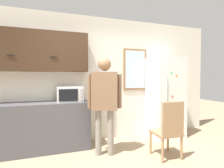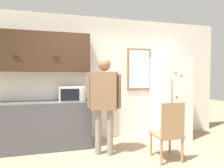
{
  "view_description": "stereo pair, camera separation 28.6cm",
  "coord_description": "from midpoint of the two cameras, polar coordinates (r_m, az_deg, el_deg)",
  "views": [
    {
      "loc": [
        -0.87,
        -1.99,
        1.37
      ],
      "look_at": [
        0.15,
        0.98,
        1.25
      ],
      "focal_mm": 28.0,
      "sensor_mm": 36.0,
      "label": 1
    },
    {
      "loc": [
        -0.59,
        -2.07,
        1.37
      ],
      "look_at": [
        0.15,
        0.98,
        1.25
      ],
      "focal_mm": 28.0,
      "sensor_mm": 36.0,
      "label": 2
    }
  ],
  "objects": [
    {
      "name": "person",
      "position": [
        3.07,
        -5.16,
        -3.86
      ],
      "size": [
        0.57,
        0.37,
        1.71
      ],
      "rotation": [
        0.0,
        0.0,
        -0.37
      ],
      "color": "gray",
      "rests_on": "ground_plane"
    },
    {
      "name": "back_wall",
      "position": [
        3.9,
        -8.14,
        1.82
      ],
      "size": [
        6.0,
        0.06,
        2.7
      ],
      "color": "silver",
      "rests_on": "ground_plane"
    },
    {
      "name": "refrigerator",
      "position": [
        4.23,
        15.12,
        -4.07
      ],
      "size": [
        0.73,
        0.65,
        1.84
      ],
      "color": "white",
      "rests_on": "ground_plane"
    },
    {
      "name": "microwave",
      "position": [
        3.54,
        -15.86,
        -3.21
      ],
      "size": [
        0.49,
        0.41,
        0.29
      ],
      "color": "white",
      "rests_on": "counter"
    },
    {
      "name": "counter",
      "position": [
        3.67,
        -26.16,
        -12.59
      ],
      "size": [
        2.01,
        0.56,
        0.9
      ],
      "color": "#4C4C51",
      "rests_on": "ground_plane"
    },
    {
      "name": "window",
      "position": [
        4.17,
        5.54,
        4.75
      ],
      "size": [
        0.58,
        0.05,
        0.96
      ],
      "color": "olive"
    },
    {
      "name": "upper_cabinets",
      "position": [
        3.71,
        -26.29,
        9.63
      ],
      "size": [
        2.01,
        0.33,
        0.76
      ],
      "color": "#3D2819"
    },
    {
      "name": "chair",
      "position": [
        3.12,
        15.55,
        -13.77
      ],
      "size": [
        0.43,
        0.43,
        0.98
      ],
      "rotation": [
        0.0,
        0.0,
        3.13
      ],
      "color": "#997551",
      "rests_on": "ground_plane"
    }
  ]
}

